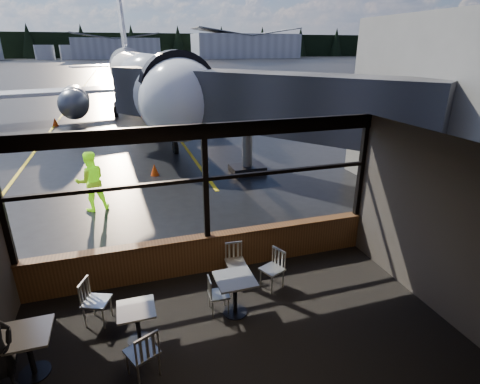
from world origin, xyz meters
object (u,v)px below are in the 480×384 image
jet_bridge (267,125)px  chair_mid_w (97,302)px  chair_mid_s (142,352)px  cone_nose (154,170)px  chair_near_w (219,295)px  chair_near_n (236,263)px  cafe_table_left (30,354)px  cafe_table_near (235,296)px  cafe_table_mid (138,325)px  ground_crew (91,181)px  chair_near_e (272,270)px  cone_wing (55,122)px  airliner (140,44)px

jet_bridge → chair_mid_w: size_ratio=10.98×
chair_mid_s → cone_nose: bearing=58.2°
chair_near_w → chair_near_n: 1.14m
cafe_table_left → chair_mid_w: chair_mid_w is taller
jet_bridge → chair_near_w: (-3.74, -7.04, -1.84)m
chair_mid_s → cafe_table_near: bearing=3.5°
cafe_table_mid → cone_nose: (1.20, 9.48, -0.11)m
chair_mid_s → ground_crew: bearing=72.9°
chair_near_n → chair_mid_w: size_ratio=0.95×
chair_near_e → chair_mid_s: size_ratio=0.96×
cafe_table_near → chair_near_w: cafe_table_near is taller
chair_near_e → cone_nose: (-1.69, 8.70, -0.21)m
jet_bridge → chair_mid_w: bearing=-132.2°
cone_wing → chair_near_n: bearing=-73.0°
cafe_table_near → chair_near_e: 1.17m
cafe_table_near → chair_near_e: chair_near_e is taller
chair_near_e → cone_wing: bearing=-5.0°
chair_near_w → chair_near_n: (0.64, 0.94, 0.04)m
cafe_table_near → chair_mid_s: size_ratio=0.86×
cafe_table_mid → chair_near_w: 1.61m
cafe_table_left → chair_near_e: size_ratio=0.91×
cafe_table_left → ground_crew: ground_crew is taller
cafe_table_mid → cone_nose: size_ratio=1.47×
chair_near_n → chair_mid_w: bearing=14.3°
cafe_table_near → cafe_table_mid: 1.89m
chair_near_w → airliner: bearing=-178.6°
jet_bridge → cone_wing: jet_bridge is taller
chair_near_n → chair_mid_w: (-2.92, -0.54, 0.02)m
jet_bridge → cafe_table_left: 10.51m
chair_mid_s → cone_wing: (-4.21, 23.07, -0.20)m
chair_near_e → chair_near_n: chair_near_e is taller
chair_near_w → chair_near_e: bearing=110.8°
chair_mid_s → cone_nose: (1.17, 10.29, -0.23)m
cafe_table_mid → cone_wing: (-4.18, 22.26, -0.09)m
cafe_table_left → chair_mid_w: 1.38m
chair_mid_s → chair_near_w: bearing=11.3°
ground_crew → chair_near_w: bearing=99.1°
cafe_table_mid → chair_near_e: 2.99m
cafe_table_left → chair_near_e: 4.68m
chair_near_w → cone_nose: 9.15m
airliner → chair_near_n: bearing=-92.3°
airliner → cone_wing: (-6.17, -1.75, -4.90)m
cafe_table_near → cafe_table_left: (-3.55, -0.45, 0.00)m
cafe_table_mid → cafe_table_left: 1.69m
jet_bridge → chair_near_e: 7.26m
cafe_table_mid → cafe_table_left: bearing=-171.8°
cafe_table_mid → chair_near_n: chair_near_n is taller
cafe_table_left → chair_mid_s: bearing=-18.4°
cafe_table_left → chair_near_w: cafe_table_left is taller
chair_near_w → chair_mid_s: (-1.55, -1.15, 0.07)m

